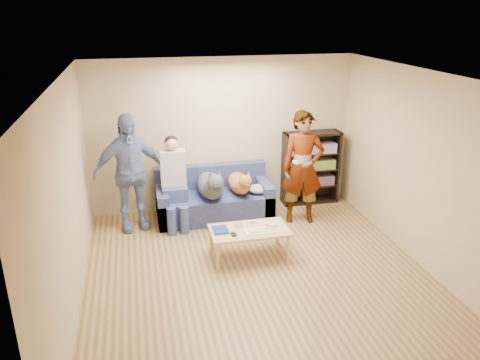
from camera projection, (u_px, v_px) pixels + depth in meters
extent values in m
plane|color=brown|center=(260.00, 279.00, 6.12)|extent=(5.00, 5.00, 0.00)
plane|color=white|center=(264.00, 78.00, 5.21)|extent=(5.00, 5.00, 0.00)
plane|color=tan|center=(223.00, 135.00, 7.95)|extent=(4.50, 0.00, 4.50)
plane|color=tan|center=(354.00, 308.00, 3.38)|extent=(4.50, 0.00, 4.50)
plane|color=tan|center=(67.00, 203.00, 5.19)|extent=(0.00, 5.00, 5.00)
plane|color=tan|center=(427.00, 173.00, 6.14)|extent=(0.00, 5.00, 5.00)
ellipsoid|color=#A4A4A9|center=(259.00, 189.00, 7.80)|extent=(0.37, 0.32, 0.13)
imported|color=gray|center=(303.00, 168.00, 7.49)|extent=(0.74, 0.55, 1.84)
imported|color=#7486B9|center=(129.00, 173.00, 7.23)|extent=(1.18, 0.70, 1.87)
cube|color=silver|center=(295.00, 162.00, 7.20)|extent=(0.06, 0.13, 0.03)
cube|color=navy|center=(221.00, 230.00, 6.50)|extent=(0.20, 0.26, 0.03)
cube|color=white|center=(254.00, 232.00, 6.46)|extent=(0.26, 0.20, 0.02)
cube|color=beige|center=(256.00, 230.00, 6.48)|extent=(0.22, 0.17, 0.01)
cube|color=#B5B5BA|center=(239.00, 225.00, 6.62)|extent=(0.11, 0.06, 0.05)
cube|color=silver|center=(267.00, 223.00, 6.69)|extent=(0.04, 0.13, 0.03)
cube|color=silver|center=(273.00, 225.00, 6.64)|extent=(0.09, 0.06, 0.03)
cylinder|color=white|center=(263.00, 228.00, 6.57)|extent=(0.07, 0.07, 0.02)
cylinder|color=silver|center=(262.00, 225.00, 6.64)|extent=(0.07, 0.07, 0.02)
cylinder|color=#C7581C|center=(251.00, 234.00, 6.40)|extent=(0.13, 0.06, 0.01)
cylinder|color=black|center=(254.00, 223.00, 6.73)|extent=(0.13, 0.08, 0.01)
cube|color=black|center=(234.00, 234.00, 6.38)|extent=(0.07, 0.12, 0.02)
cube|color=#515B93|center=(214.00, 205.00, 7.86)|extent=(1.90, 0.85, 0.42)
cube|color=#515B93|center=(210.00, 176.00, 8.03)|extent=(1.90, 0.18, 0.40)
cube|color=#515B93|center=(162.00, 205.00, 7.66)|extent=(0.18, 0.85, 0.58)
cube|color=#515B93|center=(264.00, 196.00, 8.02)|extent=(0.18, 0.85, 0.58)
cube|color=#39447E|center=(175.00, 193.00, 7.54)|extent=(0.40, 0.38, 0.22)
cylinder|color=#3A517F|center=(172.00, 222.00, 7.25)|extent=(0.14, 0.14, 0.47)
cylinder|color=#415190|center=(185.00, 221.00, 7.29)|extent=(0.14, 0.14, 0.47)
cube|color=silver|center=(173.00, 168.00, 7.50)|extent=(0.40, 0.24, 0.58)
sphere|color=#DE9985|center=(172.00, 144.00, 7.36)|extent=(0.21, 0.21, 0.21)
ellipsoid|color=black|center=(171.00, 141.00, 7.37)|extent=(0.22, 0.22, 0.19)
ellipsoid|color=#4D5057|center=(210.00, 185.00, 7.64)|extent=(0.42, 0.88, 0.37)
sphere|color=#46474F|center=(214.00, 188.00, 7.32)|extent=(0.32, 0.32, 0.32)
sphere|color=#484B52|center=(215.00, 183.00, 7.11)|extent=(0.26, 0.26, 0.26)
cube|color=black|center=(217.00, 188.00, 7.00)|extent=(0.08, 0.12, 0.07)
cone|color=#54545F|center=(210.00, 174.00, 7.07)|extent=(0.08, 0.08, 0.12)
cone|color=#53545E|center=(219.00, 174.00, 7.10)|extent=(0.08, 0.08, 0.12)
cylinder|color=#474950|center=(206.00, 179.00, 8.04)|extent=(0.05, 0.29, 0.17)
ellipsoid|color=#B37736|center=(239.00, 183.00, 7.83)|extent=(0.35, 0.73, 0.30)
sphere|color=#B57C37|center=(243.00, 185.00, 7.53)|extent=(0.26, 0.26, 0.26)
sphere|color=#AE5F35|center=(245.00, 182.00, 7.34)|extent=(0.21, 0.21, 0.21)
cube|color=#50351B|center=(247.00, 186.00, 7.25)|extent=(0.07, 0.10, 0.06)
cone|color=#B97C38|center=(241.00, 175.00, 7.31)|extent=(0.07, 0.07, 0.10)
cone|color=#BC8639|center=(249.00, 174.00, 7.34)|extent=(0.07, 0.07, 0.10)
cylinder|color=#C5803C|center=(234.00, 177.00, 8.20)|extent=(0.04, 0.24, 0.14)
cube|color=#D2BC81|center=(249.00, 230.00, 6.55)|extent=(1.10, 0.60, 0.04)
cylinder|color=tan|center=(218.00, 256.00, 6.29)|extent=(0.05, 0.05, 0.38)
cylinder|color=#D4AC82|center=(288.00, 248.00, 6.50)|extent=(0.05, 0.05, 0.38)
cylinder|color=tan|center=(211.00, 239.00, 6.75)|extent=(0.05, 0.05, 0.38)
cylinder|color=tan|center=(278.00, 232.00, 6.96)|extent=(0.05, 0.05, 0.38)
cube|color=black|center=(285.00, 170.00, 8.23)|extent=(0.04, 0.34, 1.30)
cube|color=black|center=(336.00, 166.00, 8.44)|extent=(0.04, 0.34, 1.30)
cube|color=black|center=(312.00, 133.00, 8.11)|extent=(1.00, 0.34, 0.04)
cube|color=black|center=(309.00, 200.00, 8.55)|extent=(1.00, 0.34, 0.04)
cube|color=black|center=(307.00, 165.00, 8.48)|extent=(1.00, 0.02, 1.30)
cube|color=black|center=(310.00, 185.00, 8.45)|extent=(0.94, 0.32, 0.03)
cube|color=black|center=(310.00, 169.00, 8.34)|extent=(0.94, 0.32, 0.02)
cube|color=black|center=(311.00, 153.00, 8.24)|extent=(0.94, 0.32, 0.02)
cube|color=#B23333|center=(310.00, 180.00, 8.40)|extent=(0.84, 0.24, 0.17)
cube|color=gold|center=(311.00, 164.00, 8.29)|extent=(0.84, 0.24, 0.17)
cube|color=#994C99|center=(312.00, 148.00, 8.19)|extent=(0.84, 0.24, 0.17)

